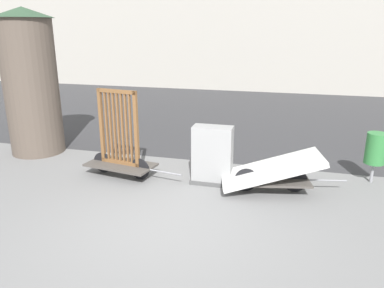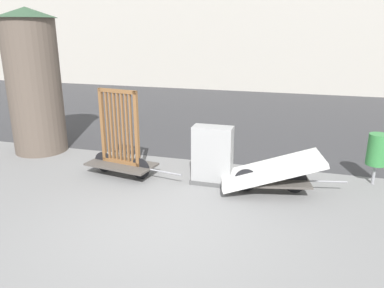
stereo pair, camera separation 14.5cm
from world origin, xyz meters
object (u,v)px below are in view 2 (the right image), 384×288
trash_bin (378,150)px  advertising_column (34,81)px  utility_cabinet (212,158)px  bike_cart_with_mattress (271,172)px  bike_cart_with_bedframe (121,149)px

trash_bin → advertising_column: (-7.70, 0.00, 1.04)m
utility_cabinet → bike_cart_with_mattress: bearing=-5.0°
trash_bin → advertising_column: size_ratio=0.30×
bike_cart_with_bedframe → bike_cart_with_mattress: (3.08, 0.00, -0.19)m
bike_cart_with_bedframe → bike_cart_with_mattress: bike_cart_with_bedframe is taller
bike_cart_with_mattress → advertising_column: (-5.77, 0.95, 1.35)m
bike_cart_with_bedframe → advertising_column: advertising_column is taller
bike_cart_with_mattress → utility_cabinet: 1.17m
bike_cart_with_bedframe → bike_cart_with_mattress: 3.08m
bike_cart_with_bedframe → utility_cabinet: bike_cart_with_bedframe is taller
bike_cart_with_mattress → utility_cabinet: size_ratio=2.03×
utility_cabinet → advertising_column: bearing=169.6°
bike_cart_with_bedframe → trash_bin: size_ratio=2.10×
trash_bin → advertising_column: bearing=180.0°
bike_cart_with_bedframe → utility_cabinet: size_ratio=1.84×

